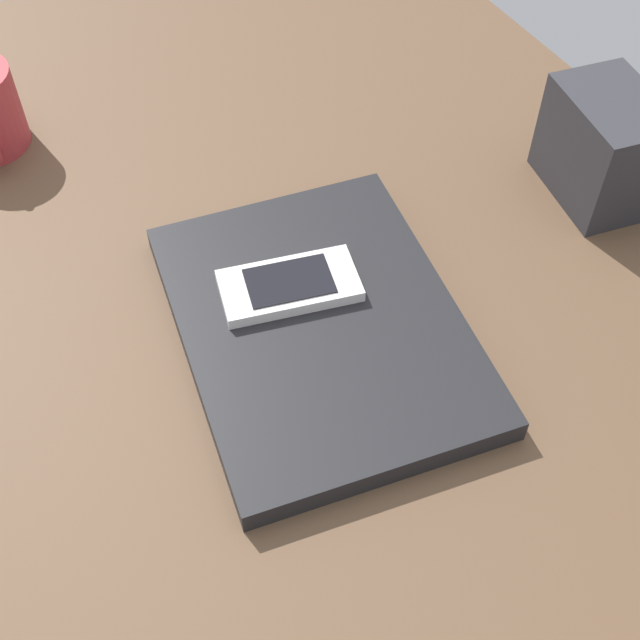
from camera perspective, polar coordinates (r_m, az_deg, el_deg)
name	(u,v)px	position (r cm, az deg, el deg)	size (l,w,h in cm)	color
desk_surface	(328,276)	(80.19, 0.56, 2.99)	(120.00, 80.00, 3.00)	brown
laptop_closed	(320,326)	(72.83, 0.00, -0.43)	(30.95, 23.16, 2.28)	black
cell_phone_on_laptop	(289,285)	(73.60, -2.07, 2.34)	(8.48, 13.00, 1.26)	silver
desk_organizer	(604,147)	(87.42, 18.55, 10.96)	(11.81, 8.06, 10.71)	#2D2D33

